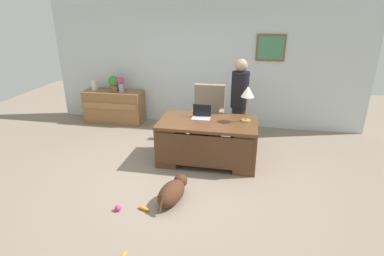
{
  "coord_description": "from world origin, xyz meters",
  "views": [
    {
      "loc": [
        1.05,
        -4.23,
        2.56
      ],
      "look_at": [
        0.18,
        0.3,
        0.75
      ],
      "focal_mm": 28.97,
      "sensor_mm": 36.0,
      "label": 1
    }
  ],
  "objects_px": {
    "vase_empty": "(94,86)",
    "dog_toy_plush": "(144,209)",
    "person_standing": "(239,104)",
    "credenza": "(114,107)",
    "desk_lamp": "(248,94)",
    "vase_with_flowers": "(121,83)",
    "armchair": "(208,118)",
    "dog_lying": "(173,192)",
    "dog_toy_ball": "(118,208)",
    "potted_plant": "(114,83)",
    "desk": "(207,140)",
    "laptop": "(201,115)"
  },
  "relations": [
    {
      "from": "desk",
      "to": "dog_lying",
      "type": "bearing_deg",
      "value": -103.01
    },
    {
      "from": "dog_toy_ball",
      "to": "dog_lying",
      "type": "bearing_deg",
      "value": 28.03
    },
    {
      "from": "credenza",
      "to": "laptop",
      "type": "distance_m",
      "value": 2.76
    },
    {
      "from": "desk",
      "to": "armchair",
      "type": "height_order",
      "value": "armchair"
    },
    {
      "from": "desk_lamp",
      "to": "dog_toy_plush",
      "type": "relative_size",
      "value": 3.47
    },
    {
      "from": "desk",
      "to": "potted_plant",
      "type": "distance_m",
      "value": 2.94
    },
    {
      "from": "person_standing",
      "to": "dog_toy_ball",
      "type": "distance_m",
      "value": 2.89
    },
    {
      "from": "armchair",
      "to": "vase_with_flowers",
      "type": "relative_size",
      "value": 3.32
    },
    {
      "from": "credenza",
      "to": "dog_toy_ball",
      "type": "xyz_separation_m",
      "value": [
        1.48,
        -3.26,
        -0.33
      ]
    },
    {
      "from": "laptop",
      "to": "dog_toy_ball",
      "type": "bearing_deg",
      "value": -114.52
    },
    {
      "from": "potted_plant",
      "to": "laptop",
      "type": "bearing_deg",
      "value": -32.46
    },
    {
      "from": "desk",
      "to": "dog_lying",
      "type": "distance_m",
      "value": 1.35
    },
    {
      "from": "vase_with_flowers",
      "to": "potted_plant",
      "type": "xyz_separation_m",
      "value": [
        -0.17,
        0.0,
        -0.01
      ]
    },
    {
      "from": "desk_lamp",
      "to": "vase_with_flowers",
      "type": "distance_m",
      "value": 3.23
    },
    {
      "from": "person_standing",
      "to": "vase_empty",
      "type": "height_order",
      "value": "person_standing"
    },
    {
      "from": "dog_toy_plush",
      "to": "person_standing",
      "type": "bearing_deg",
      "value": 63.91
    },
    {
      "from": "dog_lying",
      "to": "potted_plant",
      "type": "bearing_deg",
      "value": 125.93
    },
    {
      "from": "person_standing",
      "to": "credenza",
      "type": "bearing_deg",
      "value": 162.76
    },
    {
      "from": "potted_plant",
      "to": "dog_toy_plush",
      "type": "bearing_deg",
      "value": -60.87
    },
    {
      "from": "person_standing",
      "to": "potted_plant",
      "type": "xyz_separation_m",
      "value": [
        -2.89,
        0.91,
        0.06
      ]
    },
    {
      "from": "vase_empty",
      "to": "dog_toy_plush",
      "type": "height_order",
      "value": "vase_empty"
    },
    {
      "from": "dog_lying",
      "to": "potted_plant",
      "type": "height_order",
      "value": "potted_plant"
    },
    {
      "from": "armchair",
      "to": "dog_toy_ball",
      "type": "distance_m",
      "value": 2.71
    },
    {
      "from": "armchair",
      "to": "vase_empty",
      "type": "relative_size",
      "value": 5.15
    },
    {
      "from": "vase_with_flowers",
      "to": "vase_empty",
      "type": "relative_size",
      "value": 1.55
    },
    {
      "from": "potted_plant",
      "to": "dog_toy_plush",
      "type": "height_order",
      "value": "potted_plant"
    },
    {
      "from": "armchair",
      "to": "person_standing",
      "type": "xyz_separation_m",
      "value": [
        0.6,
        -0.18,
        0.38
      ]
    },
    {
      "from": "armchair",
      "to": "potted_plant",
      "type": "xyz_separation_m",
      "value": [
        -2.29,
        0.73,
        0.44
      ]
    },
    {
      "from": "credenza",
      "to": "person_standing",
      "type": "bearing_deg",
      "value": -17.24
    },
    {
      "from": "credenza",
      "to": "person_standing",
      "type": "relative_size",
      "value": 0.8
    },
    {
      "from": "vase_empty",
      "to": "dog_toy_plush",
      "type": "distance_m",
      "value": 3.99
    },
    {
      "from": "dog_toy_ball",
      "to": "laptop",
      "type": "bearing_deg",
      "value": 65.48
    },
    {
      "from": "armchair",
      "to": "dog_toy_ball",
      "type": "relative_size",
      "value": 13.4
    },
    {
      "from": "armchair",
      "to": "vase_with_flowers",
      "type": "xyz_separation_m",
      "value": [
        -2.12,
        0.73,
        0.45
      ]
    },
    {
      "from": "vase_empty",
      "to": "credenza",
      "type": "bearing_deg",
      "value": -0.18
    },
    {
      "from": "dog_lying",
      "to": "dog_toy_plush",
      "type": "bearing_deg",
      "value": -139.84
    },
    {
      "from": "dog_toy_plush",
      "to": "laptop",
      "type": "bearing_deg",
      "value": 74.26
    },
    {
      "from": "desk",
      "to": "laptop",
      "type": "relative_size",
      "value": 5.22
    },
    {
      "from": "dog_lying",
      "to": "dog_toy_ball",
      "type": "xyz_separation_m",
      "value": [
        -0.67,
        -0.36,
        -0.11
      ]
    },
    {
      "from": "vase_with_flowers",
      "to": "vase_empty",
      "type": "height_order",
      "value": "vase_with_flowers"
    },
    {
      "from": "desk",
      "to": "credenza",
      "type": "bearing_deg",
      "value": 146.73
    },
    {
      "from": "vase_empty",
      "to": "desk",
      "type": "bearing_deg",
      "value": -29.04
    },
    {
      "from": "laptop",
      "to": "dog_toy_ball",
      "type": "xyz_separation_m",
      "value": [
        -0.83,
        -1.82,
        -0.76
      ]
    },
    {
      "from": "desk",
      "to": "credenza",
      "type": "relative_size",
      "value": 1.22
    },
    {
      "from": "dog_lying",
      "to": "vase_with_flowers",
      "type": "height_order",
      "value": "vase_with_flowers"
    },
    {
      "from": "person_standing",
      "to": "vase_empty",
      "type": "xyz_separation_m",
      "value": [
        -3.38,
        0.91,
        -0.03
      ]
    },
    {
      "from": "dog_lying",
      "to": "laptop",
      "type": "bearing_deg",
      "value": 83.73
    },
    {
      "from": "person_standing",
      "to": "dog_lying",
      "type": "bearing_deg",
      "value": -111.42
    },
    {
      "from": "person_standing",
      "to": "dog_lying",
      "type": "distance_m",
      "value": 2.26
    },
    {
      "from": "credenza",
      "to": "person_standing",
      "type": "height_order",
      "value": "person_standing"
    }
  ]
}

